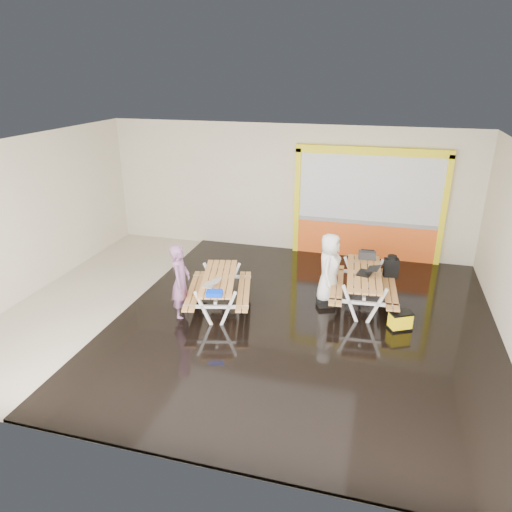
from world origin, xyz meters
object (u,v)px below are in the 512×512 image
(laptop_right, at_px, (368,271))
(dark_case, at_px, (326,302))
(laptop_left, at_px, (212,283))
(person_right, at_px, (329,268))
(picnic_table_right, at_px, (364,281))
(toolbox, at_px, (367,255))
(blue_pouch, at_px, (214,293))
(backpack, at_px, (391,267))
(person_left, at_px, (181,282))
(fluke_bag, at_px, (400,321))
(picnic_table_left, at_px, (219,285))

(laptop_right, bearing_deg, dark_case, -167.25)
(laptop_left, bearing_deg, person_right, 31.01)
(picnic_table_right, distance_m, dark_case, 0.94)
(laptop_right, bearing_deg, toolbox, 93.77)
(person_right, relative_size, blue_pouch, 5.02)
(picnic_table_right, distance_m, backpack, 0.86)
(person_left, xyz_separation_m, backpack, (4.12, 2.11, -0.07))
(laptop_left, distance_m, toolbox, 3.65)
(person_right, relative_size, fluke_bag, 3.04)
(person_right, bearing_deg, dark_case, -178.13)
(picnic_table_left, relative_size, dark_case, 5.89)
(picnic_table_left, relative_size, person_right, 1.39)
(person_right, xyz_separation_m, fluke_bag, (1.52, -0.80, -0.62))
(person_right, relative_size, toolbox, 3.88)
(person_left, distance_m, backpack, 4.63)
(toolbox, distance_m, fluke_bag, 1.95)
(picnic_table_left, height_order, dark_case, picnic_table_left)
(picnic_table_left, height_order, person_left, person_left)
(picnic_table_left, xyz_separation_m, backpack, (3.48, 1.61, 0.15))
(backpack, bearing_deg, laptop_right, -123.88)
(toolbox, bearing_deg, fluke_bag, -64.94)
(laptop_right, distance_m, blue_pouch, 3.27)
(person_left, distance_m, toolbox, 4.23)
(picnic_table_right, xyz_separation_m, person_left, (-3.57, -1.45, 0.18))
(picnic_table_right, distance_m, blue_pouch, 3.26)
(laptop_left, xyz_separation_m, laptop_right, (2.99, 1.30, 0.06))
(person_left, xyz_separation_m, fluke_bag, (4.35, 0.60, -0.57))
(picnic_table_left, bearing_deg, backpack, 24.79)
(picnic_table_right, distance_m, toolbox, 0.85)
(person_left, height_order, blue_pouch, person_left)
(person_left, relative_size, person_right, 1.03)
(laptop_right, bearing_deg, picnic_table_right, 133.58)
(person_right, xyz_separation_m, laptop_left, (-2.19, -1.32, -0.04))
(blue_pouch, relative_size, backpack, 0.59)
(picnic_table_right, xyz_separation_m, dark_case, (-0.75, -0.25, -0.50))
(person_left, bearing_deg, blue_pouch, -119.09)
(laptop_left, height_order, toolbox, toolbox)
(dark_case, height_order, fluke_bag, fluke_bag)
(picnic_table_right, relative_size, toolbox, 5.29)
(laptop_left, distance_m, dark_case, 2.54)
(picnic_table_left, distance_m, person_left, 0.84)
(laptop_left, relative_size, blue_pouch, 1.13)
(person_right, bearing_deg, laptop_right, -85.74)
(picnic_table_right, bearing_deg, backpack, 49.82)
(laptop_left, bearing_deg, picnic_table_right, 25.08)
(person_right, xyz_separation_m, dark_case, (-0.01, -0.20, -0.73))
(blue_pouch, bearing_deg, picnic_table_left, 104.11)
(picnic_table_left, xyz_separation_m, fluke_bag, (3.71, 0.10, -0.36))
(toolbox, bearing_deg, picnic_table_left, -149.10)
(person_left, relative_size, laptop_left, 4.56)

